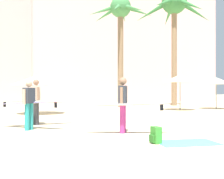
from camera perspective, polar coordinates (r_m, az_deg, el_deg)
The scene contains 12 objects.
ground at distance 6.10m, azimuth 19.89°, elevation -12.84°, with size 120.00×120.00×0.00m, color #C6B28C.
hotel_pink at distance 37.03m, azimuth 1.04°, elevation 13.09°, with size 20.71×11.16×19.48m, color beige.
palm_tree_far_left at distance 25.61m, azimuth 12.23°, elevation 15.19°, with size 6.23×6.71×9.82m.
palm_tree_center at distance 22.94m, azimuth 1.67°, elevation 14.00°, with size 5.07×4.75×8.57m.
cafe_umbrella_0 at distance 21.19m, azimuth 20.00°, elevation 1.62°, with size 2.21×2.21×2.18m.
cafe_umbrella_2 at distance 19.30m, azimuth 13.37°, elevation 2.16°, with size 2.24×2.24×2.33m.
cafe_umbrella_3 at distance 16.32m, azimuth -14.70°, elevation 1.79°, with size 2.76×2.76×2.13m.
beach_towel at distance 7.63m, azimuth 14.70°, elevation -10.18°, with size 1.51×0.93×0.01m, color #4CC6D6.
backpack at distance 7.38m, azimuth 8.69°, elevation -9.00°, with size 0.25×0.31×0.42m.
person_mid_right at distance 10.08m, azimuth -16.17°, elevation -2.52°, with size 2.31×1.87×1.68m.
person_far_left at distance 8.88m, azimuth 2.41°, elevation -2.72°, with size 2.62×1.22×1.74m.
person_near_right at distance 11.31m, azimuth -14.82°, elevation -2.12°, with size 2.82×1.00×1.76m.
Camera 1 is at (-3.54, -4.78, 1.36)m, focal length 46.03 mm.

